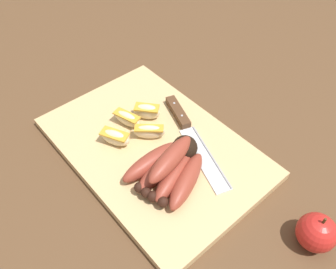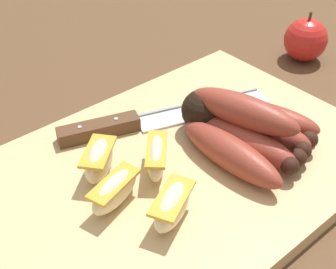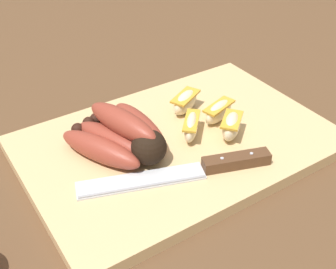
{
  "view_description": "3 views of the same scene",
  "coord_description": "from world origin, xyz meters",
  "px_view_note": "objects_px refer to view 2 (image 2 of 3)",
  "views": [
    {
      "loc": [
        0.37,
        -0.3,
        0.58
      ],
      "look_at": [
        0.0,
        0.02,
        0.05
      ],
      "focal_mm": 36.64,
      "sensor_mm": 36.0,
      "label": 1
    },
    {
      "loc": [
        -0.28,
        -0.3,
        0.37
      ],
      "look_at": [
        -0.01,
        0.01,
        0.05
      ],
      "focal_mm": 49.85,
      "sensor_mm": 36.0,
      "label": 2
    },
    {
      "loc": [
        0.3,
        0.45,
        0.43
      ],
      "look_at": [
        0.01,
        0.0,
        0.04
      ],
      "focal_mm": 46.63,
      "sensor_mm": 36.0,
      "label": 3
    }
  ],
  "objects_px": {
    "apple_wedge_middle": "(99,160)",
    "whole_apple": "(306,40)",
    "chefs_knife": "(137,122)",
    "banana_bunch": "(242,128)",
    "apple_wedge_near": "(115,191)",
    "apple_wedge_far": "(158,158)",
    "apple_wedge_extra": "(172,205)"
  },
  "relations": [
    {
      "from": "chefs_knife",
      "to": "apple_wedge_far",
      "type": "bearing_deg",
      "value": -112.26
    },
    {
      "from": "apple_wedge_far",
      "to": "whole_apple",
      "type": "bearing_deg",
      "value": 11.34
    },
    {
      "from": "apple_wedge_far",
      "to": "whole_apple",
      "type": "xyz_separation_m",
      "value": [
        0.37,
        0.07,
        -0.0
      ]
    },
    {
      "from": "banana_bunch",
      "to": "chefs_knife",
      "type": "relative_size",
      "value": 0.6
    },
    {
      "from": "chefs_knife",
      "to": "apple_wedge_near",
      "type": "xyz_separation_m",
      "value": [
        -0.1,
        -0.09,
        0.01
      ]
    },
    {
      "from": "banana_bunch",
      "to": "apple_wedge_middle",
      "type": "height_order",
      "value": "banana_bunch"
    },
    {
      "from": "apple_wedge_middle",
      "to": "whole_apple",
      "type": "bearing_deg",
      "value": 4.98
    },
    {
      "from": "chefs_knife",
      "to": "apple_wedge_near",
      "type": "height_order",
      "value": "apple_wedge_near"
    },
    {
      "from": "chefs_knife",
      "to": "apple_wedge_extra",
      "type": "xyz_separation_m",
      "value": [
        -0.07,
        -0.15,
        0.01
      ]
    },
    {
      "from": "apple_wedge_near",
      "to": "apple_wedge_middle",
      "type": "distance_m",
      "value": 0.05
    },
    {
      "from": "chefs_knife",
      "to": "apple_wedge_far",
      "type": "distance_m",
      "value": 0.09
    },
    {
      "from": "banana_bunch",
      "to": "apple_wedge_middle",
      "type": "bearing_deg",
      "value": 157.32
    },
    {
      "from": "apple_wedge_middle",
      "to": "apple_wedge_extra",
      "type": "bearing_deg",
      "value": -80.29
    },
    {
      "from": "chefs_knife",
      "to": "whole_apple",
      "type": "distance_m",
      "value": 0.33
    },
    {
      "from": "banana_bunch",
      "to": "chefs_knife",
      "type": "height_order",
      "value": "banana_bunch"
    },
    {
      "from": "chefs_knife",
      "to": "apple_wedge_middle",
      "type": "bearing_deg",
      "value": -152.33
    },
    {
      "from": "apple_wedge_middle",
      "to": "apple_wedge_near",
      "type": "bearing_deg",
      "value": -105.18
    },
    {
      "from": "apple_wedge_far",
      "to": "apple_wedge_near",
      "type": "bearing_deg",
      "value": -171.35
    },
    {
      "from": "apple_wedge_middle",
      "to": "whole_apple",
      "type": "height_order",
      "value": "whole_apple"
    },
    {
      "from": "apple_wedge_far",
      "to": "whole_apple",
      "type": "height_order",
      "value": "whole_apple"
    },
    {
      "from": "banana_bunch",
      "to": "apple_wedge_near",
      "type": "distance_m",
      "value": 0.17
    },
    {
      "from": "apple_wedge_middle",
      "to": "apple_wedge_far",
      "type": "distance_m",
      "value": 0.06
    },
    {
      "from": "apple_wedge_far",
      "to": "whole_apple",
      "type": "relative_size",
      "value": 0.79
    },
    {
      "from": "apple_wedge_extra",
      "to": "whole_apple",
      "type": "bearing_deg",
      "value": 18.82
    },
    {
      "from": "whole_apple",
      "to": "apple_wedge_far",
      "type": "bearing_deg",
      "value": -168.66
    },
    {
      "from": "apple_wedge_middle",
      "to": "whole_apple",
      "type": "xyz_separation_m",
      "value": [
        0.42,
        0.04,
        -0.01
      ]
    },
    {
      "from": "apple_wedge_near",
      "to": "apple_wedge_far",
      "type": "height_order",
      "value": "apple_wedge_far"
    },
    {
      "from": "chefs_knife",
      "to": "whole_apple",
      "type": "bearing_deg",
      "value": -1.39
    },
    {
      "from": "banana_bunch",
      "to": "apple_wedge_far",
      "type": "distance_m",
      "value": 0.11
    },
    {
      "from": "apple_wedge_near",
      "to": "apple_wedge_extra",
      "type": "height_order",
      "value": "apple_wedge_extra"
    },
    {
      "from": "apple_wedge_near",
      "to": "apple_wedge_far",
      "type": "relative_size",
      "value": 1.11
    },
    {
      "from": "banana_bunch",
      "to": "apple_wedge_extra",
      "type": "bearing_deg",
      "value": -165.7
    }
  ]
}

